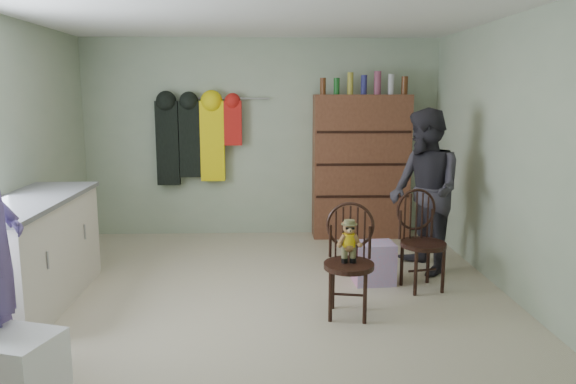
{
  "coord_description": "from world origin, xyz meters",
  "views": [
    {
      "loc": [
        0.07,
        -4.71,
        1.82
      ],
      "look_at": [
        0.25,
        0.2,
        0.95
      ],
      "focal_mm": 35.0,
      "sensor_mm": 36.0,
      "label": 1
    }
  ],
  "objects_px": {
    "chair_front": "(349,252)",
    "chair_far": "(421,236)",
    "counter": "(32,253)",
    "dresser": "(361,166)"
  },
  "relations": [
    {
      "from": "chair_front",
      "to": "chair_far",
      "type": "distance_m",
      "value": 0.98
    },
    {
      "from": "counter",
      "to": "chair_far",
      "type": "relative_size",
      "value": 2.0
    },
    {
      "from": "counter",
      "to": "dresser",
      "type": "relative_size",
      "value": 0.89
    },
    {
      "from": "chair_far",
      "to": "counter",
      "type": "bearing_deg",
      "value": 173.24
    },
    {
      "from": "counter",
      "to": "chair_far",
      "type": "height_order",
      "value": "counter"
    },
    {
      "from": "counter",
      "to": "chair_far",
      "type": "distance_m",
      "value": 3.46
    },
    {
      "from": "counter",
      "to": "chair_far",
      "type": "bearing_deg",
      "value": 5.51
    },
    {
      "from": "counter",
      "to": "dresser",
      "type": "bearing_deg",
      "value": 35.68
    },
    {
      "from": "dresser",
      "to": "chair_front",
      "type": "bearing_deg",
      "value": -101.29
    },
    {
      "from": "counter",
      "to": "dresser",
      "type": "distance_m",
      "value": 3.96
    }
  ]
}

